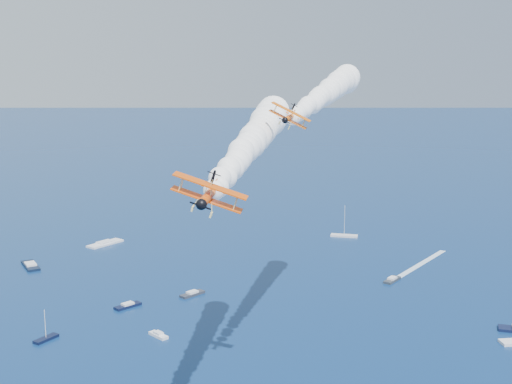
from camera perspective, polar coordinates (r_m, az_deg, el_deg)
biplane_lead at (r=111.83m, az=2.80°, el=6.30°), size 10.16×10.39×7.34m
biplane_trail at (r=76.33m, az=-4.08°, el=-0.36°), size 12.45×12.43×8.20m
smoke_trail_lead at (r=143.83m, az=5.87°, el=8.28°), size 69.27×68.90×11.76m
smoke_trail_trail at (r=107.94m, az=-0.37°, el=4.32°), size 69.25×68.47×11.76m
spectator_boats at (r=189.30m, az=-18.82°, el=-9.77°), size 237.18×180.47×0.70m
boat_wakes at (r=173.90m, az=-19.38°, el=-11.78°), size 248.50×98.34×0.04m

